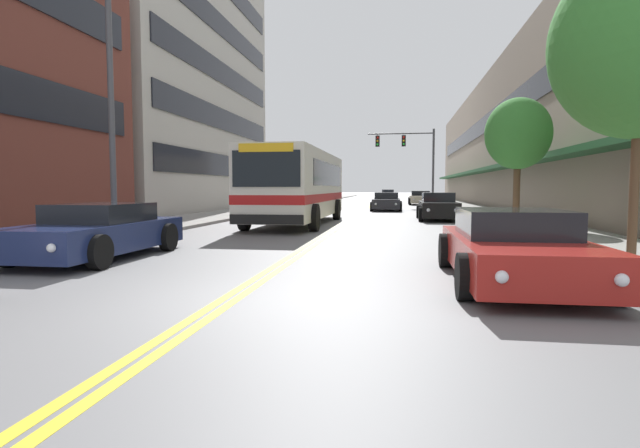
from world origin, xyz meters
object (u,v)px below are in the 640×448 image
object	(u,v)px
car_black_parked_right_far	(438,207)
street_tree_right_mid	(518,134)
car_dark_grey_parked_left_near	(303,201)
traffic_signal_mast	(411,152)
car_navy_parked_left_mid	(98,232)
car_charcoal_moving_lead	(387,202)
car_red_parked_right_foreground	(514,248)
fire_hydrant	(501,218)
car_champagne_parked_right_mid	(420,198)
car_slate_blue_moving_second	(388,195)
street_lamp_left_near	(121,84)
city_bus	(299,184)

from	to	relation	value
car_black_parked_right_far	street_tree_right_mid	distance (m)	6.15
car_dark_grey_parked_left_near	traffic_signal_mast	xyz separation A→B (m)	(7.79, 6.90, 3.94)
car_navy_parked_left_mid	traffic_signal_mast	distance (m)	33.30
car_dark_grey_parked_left_near	car_navy_parked_left_mid	world-z (taller)	car_dark_grey_parked_left_near
car_dark_grey_parked_left_near	traffic_signal_mast	size ratio (longest dim) A/B	0.72
car_black_parked_right_far	car_charcoal_moving_lead	size ratio (longest dim) A/B	1.03
car_red_parked_right_foreground	traffic_signal_mast	size ratio (longest dim) A/B	0.76
car_charcoal_moving_lead	fire_hydrant	size ratio (longest dim) A/B	5.75
car_champagne_parked_right_mid	car_red_parked_right_foreground	bearing A→B (deg)	-90.20
car_slate_blue_moving_second	car_red_parked_right_foreground	bearing A→B (deg)	-86.74
car_charcoal_moving_lead	traffic_signal_mast	distance (m)	8.99
car_champagne_parked_right_mid	street_tree_right_mid	size ratio (longest dim) A/B	1.01
car_slate_blue_moving_second	fire_hydrant	distance (m)	46.02
street_tree_right_mid	car_black_parked_right_far	bearing A→B (deg)	118.55
car_dark_grey_parked_left_near	car_red_parked_right_foreground	xyz separation A→B (m)	(8.70, -26.84, -0.03)
traffic_signal_mast	street_tree_right_mid	world-z (taller)	traffic_signal_mast
car_black_parked_right_far	street_tree_right_mid	size ratio (longest dim) A/B	0.93
car_charcoal_moving_lead	car_slate_blue_moving_second	size ratio (longest dim) A/B	1.05
car_dark_grey_parked_left_near	car_charcoal_moving_lead	size ratio (longest dim) A/B	1.04
car_dark_grey_parked_left_near	street_tree_right_mid	xyz separation A→B (m)	(11.30, -15.29, 3.00)
car_slate_blue_moving_second	traffic_signal_mast	size ratio (longest dim) A/B	0.65
street_lamp_left_near	car_navy_parked_left_mid	bearing A→B (deg)	-72.94
car_dark_grey_parked_left_near	fire_hydrant	size ratio (longest dim) A/B	5.99
car_dark_grey_parked_left_near	car_charcoal_moving_lead	xyz separation A→B (m)	(6.02, -0.97, -0.02)
car_red_parked_right_foreground	car_champagne_parked_right_mid	distance (m)	38.32
city_bus	traffic_signal_mast	distance (m)	21.83
car_dark_grey_parked_left_near	car_slate_blue_moving_second	world-z (taller)	car_slate_blue_moving_second
car_black_parked_right_far	fire_hydrant	distance (m)	6.77
street_lamp_left_near	fire_hydrant	xyz separation A→B (m)	(10.96, 5.80, -3.82)
car_dark_grey_parked_left_near	car_red_parked_right_foreground	world-z (taller)	car_dark_grey_parked_left_near
car_champagne_parked_right_mid	street_lamp_left_near	distance (m)	35.86
street_lamp_left_near	street_tree_right_mid	bearing A→B (deg)	32.77
car_dark_grey_parked_left_near	street_tree_right_mid	bearing A→B (deg)	-53.54
car_dark_grey_parked_left_near	traffic_signal_mast	bearing A→B (deg)	41.53
city_bus	car_dark_grey_parked_left_near	bearing A→B (deg)	100.15
car_red_parked_right_foreground	car_charcoal_moving_lead	distance (m)	26.01
car_black_parked_right_far	fire_hydrant	world-z (taller)	car_black_parked_right_far
car_red_parked_right_foreground	car_charcoal_moving_lead	bearing A→B (deg)	95.91
car_black_parked_right_far	fire_hydrant	bearing A→B (deg)	-75.76
street_lamp_left_near	street_tree_right_mid	size ratio (longest dim) A/B	1.49
car_black_parked_right_far	car_slate_blue_moving_second	xyz separation A→B (m)	(-3.19, 39.20, -0.01)
car_champagne_parked_right_mid	car_slate_blue_moving_second	size ratio (longest dim) A/B	1.17
fire_hydrant	car_dark_grey_parked_left_near	bearing A→B (deg)	121.24
street_lamp_left_near	car_slate_blue_moving_second	bearing A→B (deg)	83.25
car_champagne_parked_right_mid	car_charcoal_moving_lead	xyz separation A→B (m)	(-2.81, -12.45, -0.02)
street_tree_right_mid	fire_hydrant	bearing A→B (deg)	-116.22
car_red_parked_right_foreground	traffic_signal_mast	xyz separation A→B (m)	(-0.90, 33.75, 3.97)
city_bus	car_dark_grey_parked_left_near	world-z (taller)	city_bus
car_navy_parked_left_mid	car_dark_grey_parked_left_near	bearing A→B (deg)	90.35
car_champagne_parked_right_mid	street_tree_right_mid	world-z (taller)	street_tree_right_mid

